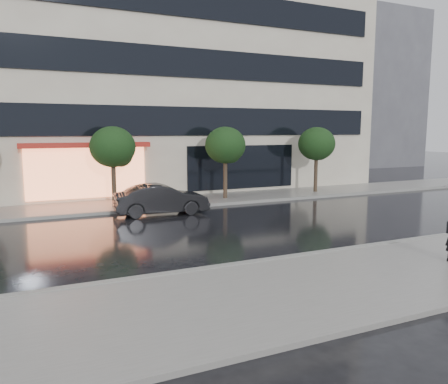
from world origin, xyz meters
TOP-DOWN VIEW (x-y plane):
  - ground at (0.00, 0.00)m, footprint 120.00×120.00m
  - sidewalk_near at (0.00, -3.25)m, footprint 60.00×4.50m
  - sidewalk_far at (0.00, 10.25)m, footprint 60.00×3.50m
  - curb_near at (0.00, -1.00)m, footprint 60.00×0.25m
  - curb_far at (0.00, 8.50)m, footprint 60.00×0.25m
  - office_building at (-0.00, 17.97)m, footprint 30.00×12.76m
  - bg_building_right at (26.00, 28.00)m, footprint 12.00×12.00m
  - tree_mid_west at (-2.94, 10.03)m, footprint 2.20×2.20m
  - tree_mid_east at (3.06, 10.03)m, footprint 2.20×2.20m
  - tree_far_east at (9.06, 10.03)m, footprint 2.20×2.20m
  - parked_car at (-1.38, 7.41)m, footprint 4.29×1.73m

SIDE VIEW (x-z plane):
  - ground at x=0.00m, z-range 0.00..0.00m
  - sidewalk_near at x=0.00m, z-range 0.00..0.12m
  - sidewalk_far at x=0.00m, z-range 0.00..0.12m
  - curb_near at x=0.00m, z-range 0.00..0.14m
  - curb_far at x=0.00m, z-range 0.00..0.14m
  - parked_car at x=-1.38m, z-range 0.00..1.39m
  - tree_mid_west at x=-2.94m, z-range 0.93..4.92m
  - tree_mid_east at x=3.06m, z-range 0.93..4.92m
  - tree_far_east at x=9.06m, z-range 0.93..4.92m
  - bg_building_right at x=26.00m, z-range 0.00..16.00m
  - office_building at x=0.00m, z-range 0.00..18.00m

